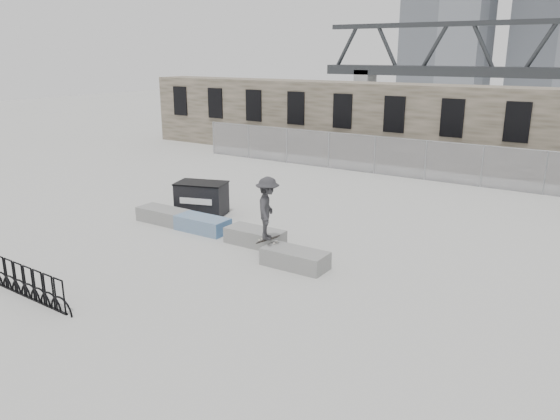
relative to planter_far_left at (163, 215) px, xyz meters
The scene contains 10 objects.
ground 3.22m from the planter_far_left, ahead, with size 120.00×120.00×0.00m, color #B1B0AC.
stone_wall 16.55m from the planter_far_left, 78.75° to the left, with size 36.00×2.58×4.50m.
chainlink_fence 12.81m from the planter_far_left, 75.47° to the left, with size 22.06×0.06×2.02m.
planter_far_left is the anchor object (origin of this frame).
planter_center_left 2.01m from the planter_far_left, ahead, with size 2.00×0.90×0.53m.
planter_center_right 4.40m from the planter_far_left, ahead, with size 2.00×0.90×0.53m.
planter_offset 6.67m from the planter_far_left, ahead, with size 2.00×0.90×0.53m.
dumpster 1.77m from the planter_far_left, 72.46° to the left, with size 2.22×1.73×1.29m.
bike_rack 7.01m from the planter_far_left, 75.69° to the right, with size 4.04×0.21×0.90m.
skateboarder 5.73m from the planter_far_left, 10.08° to the right, with size 1.24×1.46×2.16m.
Camera 1 is at (11.33, -14.05, 6.20)m, focal length 35.00 mm.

